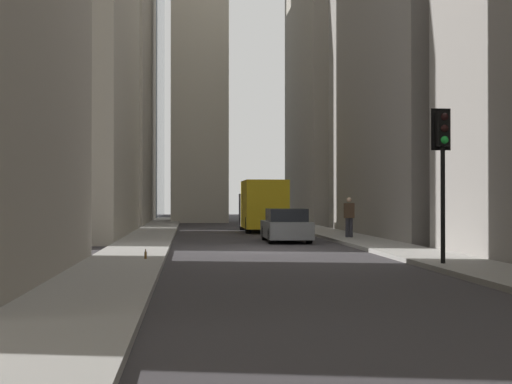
{
  "coord_description": "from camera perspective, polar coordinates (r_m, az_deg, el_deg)",
  "views": [
    {
      "loc": [
        -27.88,
        2.72,
        1.8
      ],
      "look_at": [
        10.49,
        -0.6,
        2.17
      ],
      "focal_mm": 54.66,
      "sensor_mm": 36.0,
      "label": 1
    }
  ],
  "objects": [
    {
      "name": "ground_plane",
      "position": [
        28.07,
        0.62,
        -4.23
      ],
      "size": [
        135.0,
        135.0,
        0.0
      ],
      "primitive_type": "plane",
      "color": "#302D30"
    },
    {
      "name": "sidewalk_left",
      "position": [
        28.85,
        9.57,
        -3.99
      ],
      "size": [
        90.0,
        2.2,
        0.14
      ],
      "primitive_type": "cube",
      "color": "gray",
      "rests_on": "ground_plane"
    },
    {
      "name": "discarded_bottle",
      "position": [
        22.05,
        -8.09,
        -4.58
      ],
      "size": [
        0.07,
        0.07,
        0.27
      ],
      "color": "brown",
      "rests_on": "sidewalk_right"
    },
    {
      "name": "pedestrian",
      "position": [
        34.55,
        6.83,
        -1.71
      ],
      "size": [
        0.26,
        0.44,
        1.76
      ],
      "color": "#33333D",
      "rests_on": "sidewalk_left"
    },
    {
      "name": "hatchback_grey",
      "position": [
        33.05,
        2.22,
        -2.53
      ],
      "size": [
        4.3,
        1.78,
        1.42
      ],
      "color": "slate",
      "rests_on": "ground_plane"
    },
    {
      "name": "sidewalk_right",
      "position": [
        27.99,
        -8.61,
        -4.09
      ],
      "size": [
        90.0,
        2.2,
        0.14
      ],
      "primitive_type": "cube",
      "color": "gray",
      "rests_on": "ground_plane"
    },
    {
      "name": "traffic_light_foreground",
      "position": [
        20.86,
        13.51,
        3.08
      ],
      "size": [
        0.43,
        0.52,
        4.05
      ],
      "color": "black",
      "rests_on": "sidewalk_left"
    },
    {
      "name": "building_left_far",
      "position": [
        62.14,
        7.72,
        11.95
      ],
      "size": [
        15.77,
        10.0,
        30.51
      ],
      "color": "gray",
      "rests_on": "ground_plane"
    },
    {
      "name": "building_right_far",
      "position": [
        60.3,
        -12.57,
        10.21
      ],
      "size": [
        19.7,
        10.0,
        26.11
      ],
      "color": "gray",
      "rests_on": "ground_plane"
    },
    {
      "name": "delivery_truck",
      "position": [
        43.56,
        0.48,
        -1.0
      ],
      "size": [
        6.46,
        2.25,
        2.84
      ],
      "color": "yellow",
      "rests_on": "ground_plane"
    }
  ]
}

